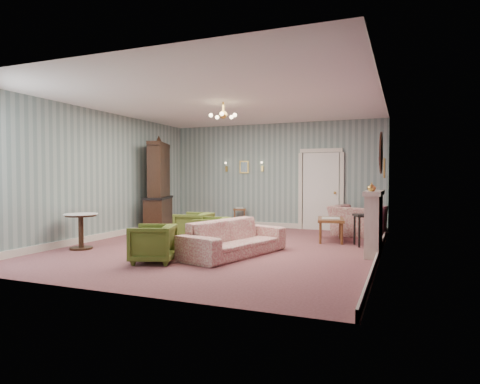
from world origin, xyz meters
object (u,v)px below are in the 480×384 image
at_px(olive_chair_b, 212,231).
at_px(side_table_black, 366,230).
at_px(coffee_table, 331,230).
at_px(fireplace, 374,222).
at_px(olive_chair_c, 194,226).
at_px(pedestal_table, 81,231).
at_px(sofa_chintz, 234,232).
at_px(wingback_chair, 357,216).
at_px(dresser, 158,184).
at_px(olive_chair_a, 153,242).

height_order(olive_chair_b, side_table_black, olive_chair_b).
relative_size(coffee_table, side_table_black, 1.52).
xyz_separation_m(fireplace, side_table_black, (-0.21, 0.74, -0.25)).
distance_m(olive_chair_c, pedestal_table, 2.29).
bearing_deg(olive_chair_c, sofa_chintz, 49.77).
height_order(coffee_table, side_table_black, side_table_black).
distance_m(wingback_chair, pedestal_table, 6.17).
bearing_deg(sofa_chintz, fireplace, -48.45).
height_order(olive_chair_b, dresser, dresser).
bearing_deg(sofa_chintz, pedestal_table, 116.22).
height_order(olive_chair_a, coffee_table, olive_chair_a).
relative_size(olive_chair_c, sofa_chintz, 0.33).
bearing_deg(coffee_table, dresser, 178.14).
height_order(fireplace, side_table_black, fireplace).
bearing_deg(fireplace, pedestal_table, -162.83).
height_order(wingback_chair, fireplace, fireplace).
distance_m(olive_chair_a, fireplace, 4.00).
relative_size(dresser, side_table_black, 3.74).
bearing_deg(dresser, sofa_chintz, -58.02).
distance_m(sofa_chintz, pedestal_table, 3.07).
xyz_separation_m(olive_chair_a, wingback_chair, (2.80, 4.41, 0.14)).
bearing_deg(dresser, wingback_chair, -10.71).
relative_size(sofa_chintz, wingback_chair, 1.93).
height_order(olive_chair_a, side_table_black, olive_chair_a).
distance_m(sofa_chintz, fireplace, 2.58).
bearing_deg(olive_chair_c, olive_chair_b, 51.83).
height_order(sofa_chintz, fireplace, fireplace).
xyz_separation_m(wingback_chair, pedestal_table, (-4.82, -3.85, -0.14)).
relative_size(olive_chair_b, side_table_black, 1.03).
xyz_separation_m(olive_chair_b, pedestal_table, (-2.29, -1.15, 0.02)).
bearing_deg(sofa_chintz, side_table_black, -32.86).
relative_size(wingback_chair, dresser, 0.46).
xyz_separation_m(sofa_chintz, coffee_table, (1.34, 2.29, -0.17)).
distance_m(dresser, coffee_table, 4.63).
relative_size(olive_chair_c, side_table_black, 1.08).
height_order(sofa_chintz, pedestal_table, sofa_chintz).
relative_size(olive_chair_c, dresser, 0.29).
relative_size(olive_chair_a, wingback_chair, 0.62).
distance_m(olive_chair_a, coffee_table, 4.12).
bearing_deg(coffee_table, olive_chair_b, -140.79).
xyz_separation_m(olive_chair_b, dresser, (-2.45, 1.84, 0.89)).
xyz_separation_m(olive_chair_c, pedestal_table, (-1.62, -1.62, -0.00)).
bearing_deg(side_table_black, fireplace, -74.06).
relative_size(olive_chair_a, fireplace, 0.49).
bearing_deg(fireplace, olive_chair_c, -179.57).
bearing_deg(olive_chair_b, dresser, -136.02).
relative_size(olive_chair_a, coffee_table, 0.70).
xyz_separation_m(sofa_chintz, side_table_black, (2.11, 1.84, -0.09)).
bearing_deg(side_table_black, olive_chair_b, -156.43).
bearing_deg(pedestal_table, dresser, 93.13).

